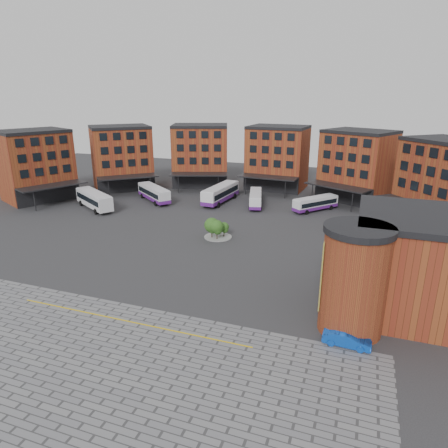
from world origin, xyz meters
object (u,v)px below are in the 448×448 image
(bus_c, at_px, (221,193))
(tree_island, at_px, (216,227))
(bus_f, at_px, (373,224))
(bus_d, at_px, (256,198))
(bus_e, at_px, (315,203))
(bus_b, at_px, (154,193))
(bus_a, at_px, (94,199))
(blue_car, at_px, (347,339))

(bus_c, bearing_deg, tree_island, -66.33)
(tree_island, relative_size, bus_f, 0.40)
(bus_d, xyz_separation_m, bus_e, (11.90, 0.36, -0.04))
(bus_b, relative_size, bus_c, 0.83)
(bus_a, height_order, bus_e, bus_a)
(bus_c, xyz_separation_m, bus_d, (7.59, -0.22, -0.38))
(bus_a, relative_size, bus_c, 0.92)
(bus_e, distance_m, blue_car, 43.89)
(bus_d, bearing_deg, blue_car, -78.90)
(bus_a, xyz_separation_m, bus_f, (51.79, 2.71, -0.35))
(bus_b, distance_m, bus_d, 21.46)
(tree_island, height_order, bus_f, tree_island)
(bus_a, bearing_deg, bus_c, -27.63)
(bus_f, bearing_deg, bus_a, -152.11)
(tree_island, xyz_separation_m, bus_d, (0.87, 20.47, -0.28))
(bus_b, bearing_deg, bus_a, 175.52)
(bus_b, xyz_separation_m, blue_car, (41.37, -39.06, -1.01))
(bus_a, xyz_separation_m, bus_e, (41.27, 13.08, -0.52))
(bus_a, height_order, bus_d, bus_a)
(tree_island, bearing_deg, bus_f, 24.19)
(bus_a, relative_size, bus_f, 1.06)
(tree_island, relative_size, bus_e, 0.49)
(bus_e, bearing_deg, tree_island, -81.73)
(bus_e, height_order, bus_f, bus_f)
(bus_c, relative_size, bus_e, 1.42)
(bus_d, bearing_deg, bus_b, 175.60)
(tree_island, distance_m, bus_a, 29.54)
(bus_c, bearing_deg, blue_car, -51.39)
(bus_a, height_order, bus_b, bus_a)
(bus_e, distance_m, bus_f, 14.78)
(tree_island, height_order, bus_e, tree_island)
(bus_e, height_order, blue_car, bus_e)
(tree_island, xyz_separation_m, bus_f, (23.29, 10.46, -0.14))
(bus_d, bearing_deg, bus_e, -12.49)
(bus_f, bearing_deg, tree_island, -130.90)
(bus_a, relative_size, bus_b, 1.11)
(bus_b, xyz_separation_m, bus_d, (21.14, 3.67, -0.19))
(bus_e, xyz_separation_m, blue_car, (8.33, -43.08, -0.78))
(bus_d, relative_size, blue_car, 2.38)
(bus_e, bearing_deg, bus_f, -4.83)
(bus_e, bearing_deg, bus_c, -139.82)
(bus_f, xyz_separation_m, blue_car, (-2.19, -32.71, -0.96))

